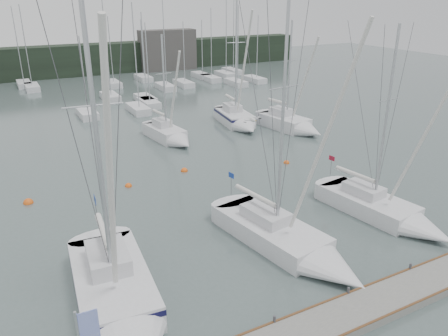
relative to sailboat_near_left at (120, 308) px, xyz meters
The scene contains 16 objects.
ground 7.52m from the sailboat_near_left, ahead, with size 160.00×160.00×0.00m, color #4D5E5C.
dock 8.70m from the sailboat_near_left, 30.73° to the right, with size 24.00×2.00×0.40m, color #60605B.
far_treeline 63.03m from the sailboat_near_left, 83.19° to the left, with size 90.00×4.00×5.00m, color black.
far_building_right 65.76m from the sailboat_near_left, 67.19° to the left, with size 10.00×3.00×7.00m, color #413E3C.
mast_forest 47.16m from the sailboat_near_left, 77.19° to the left, with size 56.88×26.96×14.20m.
sailboat_near_left is the anchor object (origin of this frame).
sailboat_near_center 9.67m from the sailboat_near_left, ahead, with size 4.52×10.30×14.89m.
sailboat_near_right 16.99m from the sailboat_near_left, ahead, with size 3.90×9.19×12.42m.
sailboat_mid_c 24.09m from the sailboat_near_left, 63.48° to the left, with size 3.16×7.04×10.35m.
sailboat_mid_d 29.77m from the sailboat_near_left, 50.66° to the left, with size 3.70×8.08×14.06m.
sailboat_mid_e 29.84m from the sailboat_near_left, 39.62° to the left, with size 3.85×8.02×11.47m.
buoy_a 14.18m from the sailboat_near_left, 72.50° to the left, with size 0.50×0.50×0.50m, color #E05613.
buoy_b 16.90m from the sailboat_near_left, 57.90° to the left, with size 0.55×0.55×0.55m, color #E05613.
buoy_c 14.17m from the sailboat_near_left, 99.84° to the left, with size 0.65×0.65×0.65m, color #E05613.
seagull 10.87m from the sailboat_near_left, 20.69° to the left, with size 1.08×0.51×0.21m.
buoy_d 20.89m from the sailboat_near_left, 35.06° to the left, with size 0.49×0.49×0.49m, color #E05613.
Camera 1 is at (-10.51, -15.74, 13.00)m, focal length 35.00 mm.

